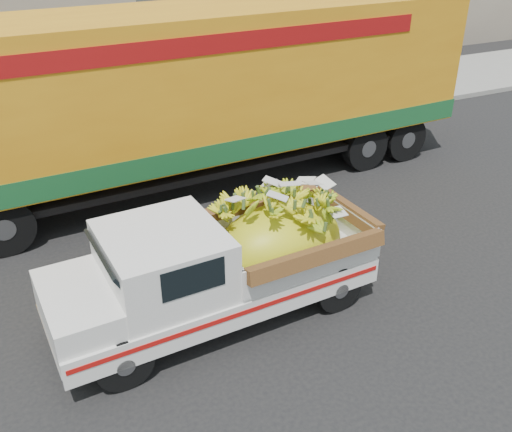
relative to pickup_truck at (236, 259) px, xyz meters
name	(u,v)px	position (x,y,z in m)	size (l,w,h in m)	color
ground	(286,284)	(1.00, 0.24, -0.91)	(100.00, 100.00, 0.00)	black
curb	(162,146)	(1.00, 6.92, -0.83)	(60.00, 0.25, 0.15)	gray
sidewalk	(140,122)	(1.00, 9.02, -0.84)	(60.00, 4.00, 0.14)	gray
pickup_truck	(236,259)	(0.00, 0.00, 0.00)	(4.89, 2.00, 1.69)	black
semi_trailer	(210,91)	(1.44, 4.47, 1.22)	(12.03, 2.97, 3.80)	black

